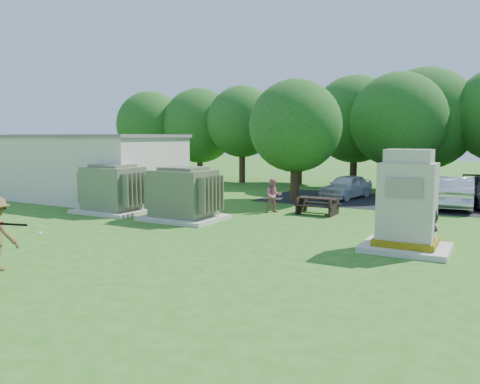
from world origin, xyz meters
The scene contains 14 objects.
ground centered at (0.00, 0.00, 0.00)m, with size 120.00×120.00×0.00m, color #2D6619.
service_building centered at (-11.00, 7.00, 1.60)m, with size 10.00×5.00×3.20m, color beige.
service_building_roof centered at (-11.00, 7.00, 3.27)m, with size 10.20×5.20×0.15m, color slate.
parking_strip centered at (7.00, 13.50, 0.01)m, with size 20.00×6.00×0.01m, color #232326.
transformer_left centered at (-6.50, 4.50, 0.97)m, with size 3.00×2.40×2.07m.
transformer_right centered at (-2.80, 4.50, 0.97)m, with size 3.00×2.40×2.07m.
generator_cabinet centered at (5.73, 3.44, 1.26)m, with size 2.37×1.94×2.89m.
picnic_table centered at (1.38, 8.23, 0.44)m, with size 1.64×1.23×0.70m.
person_by_generator centered at (6.21, 3.50, 0.98)m, with size 0.72×0.47×1.97m, color black.
person_at_picnic centered at (-0.43, 7.76, 0.74)m, with size 0.71×0.56×1.47m, color #C26774.
car_white centered at (0.97, 13.92, 0.63)m, with size 1.49×3.70×1.26m, color silver.
car_silver_a centered at (6.27, 12.91, 0.72)m, with size 1.53×4.38×1.44m, color silver.
batting_equipment centered at (-1.97, -3.45, 1.16)m, with size 1.42×0.31×0.23m.
tree_row centered at (1.75, 18.50, 4.15)m, with size 41.30×13.30×7.30m.
Camera 1 is at (7.91, -10.33, 3.23)m, focal length 35.00 mm.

